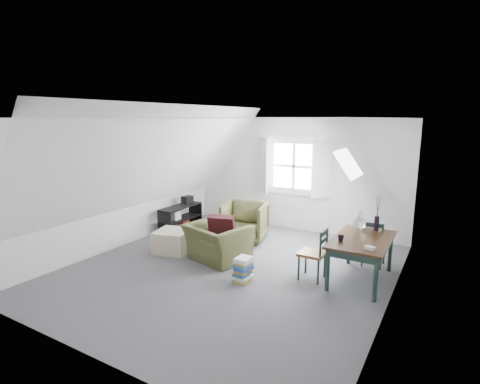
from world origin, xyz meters
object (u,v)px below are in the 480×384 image
Objects in this scene: dining_chair_far at (374,243)px; dining_table at (362,244)px; ottoman at (173,241)px; magazine_stack at (243,270)px; armchair_near at (218,260)px; armchair_far at (245,240)px; media_shelf at (180,220)px; dining_chair_near at (314,253)px.

dining_table is at bearing 91.41° from dining_chair_far.
ottoman is 1.88m from magazine_stack.
dining_table reaches higher than armchair_near.
armchair_far is 0.64× the size of dining_table.
ottoman is 1.63× the size of magazine_stack.
dining_table is at bearing -155.29° from armchair_near.
armchair_far is 0.79× the size of media_shelf.
media_shelf is 3.01m from magazine_stack.
armchair_far is 2.74m from dining_table.
dining_chair_near is (-0.69, -1.04, 0.02)m from dining_chair_far.
armchair_far is (-0.15, 1.25, 0.00)m from armchair_near.
ottoman is 0.77× the size of dining_chair_far.
armchair_near is 2.66× the size of magazine_stack.
armchair_far is at bearing -68.49° from armchair_near.
armchair_near is at bearing -87.49° from dining_chair_near.
dining_table reaches higher than armchair_far.
dining_chair_far is at bearing 86.83° from dining_table.
dining_chair_near is at bearing 3.06° from ottoman.
dining_table reaches higher than media_shelf.
media_shelf reaches higher than magazine_stack.
magazine_stack is at bearing -14.97° from ottoman.
magazine_stack is (0.84, -0.54, 0.19)m from armchair_near.
media_shelf is (-3.47, 0.96, -0.17)m from dining_chair_near.
armchair_near is at bearing 30.10° from dining_chair_far.
armchair_far is 1.10× the size of dining_chair_far.
dining_table is (2.55, -0.83, 0.59)m from armchair_far.
media_shelf is (-1.72, 1.05, 0.26)m from armchair_near.
ottoman is 2.75m from dining_chair_near.
media_shelf reaches higher than armchair_far.
dining_table reaches higher than magazine_stack.
ottoman is at bearing -61.14° from media_shelf.
dining_chair_far is (0.05, 0.71, -0.18)m from dining_table.
media_shelf is at bearing 173.43° from armchair_far.
armchair_near is at bearing -169.41° from dining_table.
media_shelf is (-1.57, -0.20, 0.26)m from armchair_far.
dining_chair_near reaches higher than ottoman.
armchair_far is at bearing 57.36° from ottoman.
dining_chair_near is (1.90, -1.16, 0.43)m from armchair_far.
magazine_stack is at bearing 162.24° from armchair_near.
dining_chair_far is 4.17m from media_shelf.
dining_table is 1.71× the size of dining_chair_far.
ottoman is (-0.83, -1.30, 0.21)m from armchair_far.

